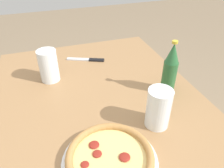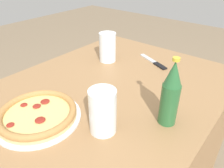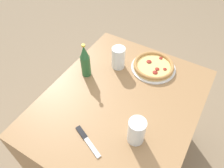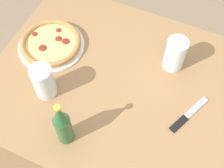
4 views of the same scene
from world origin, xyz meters
The scene contains 7 objects.
ground_plane centered at (0.00, 0.00, 0.00)m, with size 8.00×8.00×0.00m, color #847056.
table centered at (0.00, 0.00, 0.38)m, with size 1.02×0.83×0.76m.
pizza_salami centered at (0.33, -0.05, 0.78)m, with size 0.28×0.28×0.04m.
glass_cola centered at (-0.17, -0.18, 0.83)m, with size 0.08×0.08×0.15m.
glass_red_wine centered at (0.23, 0.15, 0.83)m, with size 0.08×0.08×0.15m.
beer_bottle centered at (0.07, 0.29, 0.87)m, with size 0.06×0.06×0.23m.
knife centered at (-0.30, 0.02, 0.77)m, with size 0.10×0.19×0.01m.
Camera 3 is at (-0.68, -0.34, 1.74)m, focal length 35.00 mm.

